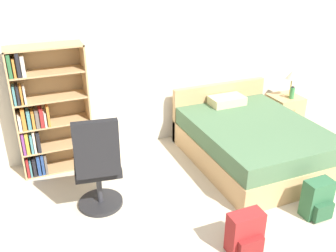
{
  "coord_description": "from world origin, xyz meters",
  "views": [
    {
      "loc": [
        -2.02,
        -1.51,
        2.61
      ],
      "look_at": [
        -0.56,
        1.98,
        0.81
      ],
      "focal_mm": 40.0,
      "sensor_mm": 36.0,
      "label": 1
    }
  ],
  "objects_px": {
    "bed": "(250,140)",
    "water_bottle": "(292,93)",
    "nightstand": "(284,111)",
    "table_lamp": "(292,76)",
    "office_chair": "(98,167)",
    "bookshelf": "(43,115)",
    "backpack_red": "(245,233)",
    "backpack_green": "(318,200)"
  },
  "relations": [
    {
      "from": "nightstand",
      "to": "bookshelf",
      "type": "bearing_deg",
      "value": 178.77
    },
    {
      "from": "backpack_red",
      "to": "nightstand",
      "type": "bearing_deg",
      "value": 45.16
    },
    {
      "from": "office_chair",
      "to": "table_lamp",
      "type": "bearing_deg",
      "value": 16.81
    },
    {
      "from": "office_chair",
      "to": "backpack_red",
      "type": "height_order",
      "value": "office_chair"
    },
    {
      "from": "bed",
      "to": "water_bottle",
      "type": "xyz_separation_m",
      "value": [
        1.13,
        0.59,
        0.31
      ]
    },
    {
      "from": "bed",
      "to": "office_chair",
      "type": "bearing_deg",
      "value": -171.74
    },
    {
      "from": "bed",
      "to": "nightstand",
      "type": "height_order",
      "value": "bed"
    },
    {
      "from": "bookshelf",
      "to": "table_lamp",
      "type": "height_order",
      "value": "bookshelf"
    },
    {
      "from": "bookshelf",
      "to": "table_lamp",
      "type": "distance_m",
      "value": 3.7
    },
    {
      "from": "water_bottle",
      "to": "bookshelf",
      "type": "bearing_deg",
      "value": 176.99
    },
    {
      "from": "bed",
      "to": "table_lamp",
      "type": "relative_size",
      "value": 4.49
    },
    {
      "from": "bed",
      "to": "office_chair",
      "type": "height_order",
      "value": "office_chair"
    },
    {
      "from": "water_bottle",
      "to": "backpack_red",
      "type": "distance_m",
      "value": 2.97
    },
    {
      "from": "table_lamp",
      "to": "backpack_red",
      "type": "height_order",
      "value": "table_lamp"
    },
    {
      "from": "bed",
      "to": "backpack_red",
      "type": "xyz_separation_m",
      "value": [
        -1.01,
        -1.44,
        -0.09
      ]
    },
    {
      "from": "bookshelf",
      "to": "backpack_red",
      "type": "xyz_separation_m",
      "value": [
        1.52,
        -2.22,
        -0.58
      ]
    },
    {
      "from": "nightstand",
      "to": "backpack_red",
      "type": "relative_size",
      "value": 1.22
    },
    {
      "from": "bed",
      "to": "nightstand",
      "type": "distance_m",
      "value": 1.32
    },
    {
      "from": "bookshelf",
      "to": "backpack_red",
      "type": "distance_m",
      "value": 2.75
    },
    {
      "from": "water_bottle",
      "to": "office_chair",
      "type": "bearing_deg",
      "value": -164.51
    },
    {
      "from": "office_chair",
      "to": "table_lamp",
      "type": "relative_size",
      "value": 2.68
    },
    {
      "from": "bed",
      "to": "table_lamp",
      "type": "xyz_separation_m",
      "value": [
        1.17,
        0.69,
        0.55
      ]
    },
    {
      "from": "bookshelf",
      "to": "table_lamp",
      "type": "xyz_separation_m",
      "value": [
        3.69,
        -0.1,
        0.07
      ]
    },
    {
      "from": "backpack_red",
      "to": "backpack_green",
      "type": "bearing_deg",
      "value": 8.25
    },
    {
      "from": "office_chair",
      "to": "backpack_green",
      "type": "relative_size",
      "value": 2.69
    },
    {
      "from": "backpack_green",
      "to": "backpack_red",
      "type": "distance_m",
      "value": 1.01
    },
    {
      "from": "bookshelf",
      "to": "nightstand",
      "type": "height_order",
      "value": "bookshelf"
    },
    {
      "from": "bed",
      "to": "water_bottle",
      "type": "relative_size",
      "value": 9.74
    },
    {
      "from": "bookshelf",
      "to": "water_bottle",
      "type": "distance_m",
      "value": 3.66
    },
    {
      "from": "table_lamp",
      "to": "water_bottle",
      "type": "relative_size",
      "value": 2.17
    },
    {
      "from": "backpack_red",
      "to": "water_bottle",
      "type": "bearing_deg",
      "value": 43.47
    },
    {
      "from": "nightstand",
      "to": "water_bottle",
      "type": "relative_size",
      "value": 2.58
    },
    {
      "from": "water_bottle",
      "to": "bed",
      "type": "bearing_deg",
      "value": -152.27
    },
    {
      "from": "nightstand",
      "to": "backpack_red",
      "type": "xyz_separation_m",
      "value": [
        -2.13,
        -2.14,
        -0.06
      ]
    },
    {
      "from": "table_lamp",
      "to": "backpack_green",
      "type": "relative_size",
      "value": 1.0
    },
    {
      "from": "backpack_red",
      "to": "bed",
      "type": "bearing_deg",
      "value": 54.81
    },
    {
      "from": "office_chair",
      "to": "water_bottle",
      "type": "distance_m",
      "value": 3.37
    },
    {
      "from": "backpack_red",
      "to": "bookshelf",
      "type": "bearing_deg",
      "value": 124.34
    },
    {
      "from": "bookshelf",
      "to": "water_bottle",
      "type": "relative_size",
      "value": 8.17
    },
    {
      "from": "backpack_green",
      "to": "bookshelf",
      "type": "bearing_deg",
      "value": 140.43
    },
    {
      "from": "office_chair",
      "to": "backpack_red",
      "type": "bearing_deg",
      "value": -45.42
    },
    {
      "from": "bookshelf",
      "to": "backpack_red",
      "type": "bearing_deg",
      "value": -55.66
    }
  ]
}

